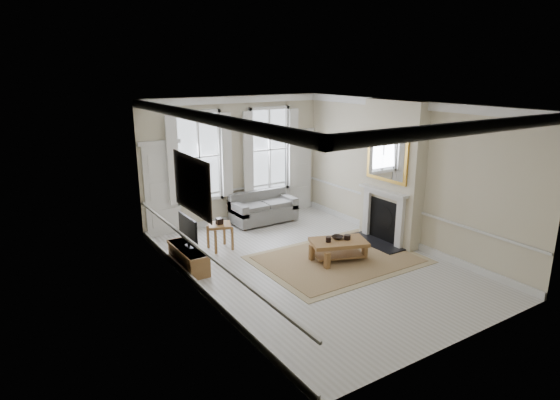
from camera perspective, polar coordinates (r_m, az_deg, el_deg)
floor at (r=10.21m, az=4.10°, el=-7.83°), size 7.20×7.20×0.00m
ceiling at (r=9.38m, az=4.51°, el=11.58°), size 7.20×7.20×0.00m
back_wall at (r=12.65m, az=-5.53°, el=4.85°), size 5.20×0.00×5.20m
left_wall at (r=8.41m, az=-10.05°, el=-0.90°), size 0.00×7.20×7.20m
right_wall at (r=11.37m, az=14.88°, el=3.16°), size 0.00×7.20×7.20m
window_left at (r=12.13m, az=-9.88°, el=5.19°), size 1.26×0.20×2.20m
window_right at (r=13.07m, az=-1.34°, el=6.16°), size 1.26×0.20×2.20m
door_left at (r=11.96m, az=-14.14°, el=1.11°), size 0.90×0.08×2.30m
door_right at (r=13.76m, az=2.23°, el=3.46°), size 0.90×0.08×2.30m
painting at (r=8.60m, az=-10.70°, el=1.86°), size 0.05×1.66×1.06m
chimney_breast at (r=11.38m, az=13.54°, el=3.26°), size 0.35×1.70×3.38m
hearth at (r=11.56m, az=11.53°, el=-5.10°), size 0.55×1.50×0.05m
fireplace at (r=11.46m, az=12.44°, el=-1.59°), size 0.21×1.45×1.33m
mirror at (r=11.16m, az=12.88°, el=4.89°), size 0.06×1.26×1.06m
sofa at (r=12.81m, az=-2.16°, el=-1.16°), size 1.75×0.85×0.84m
side_table at (r=10.93m, az=-7.36°, el=-3.48°), size 0.65×0.65×0.61m
rug at (r=10.49m, az=7.09°, el=-7.17°), size 3.50×2.60×0.02m
coffee_table at (r=10.35m, az=7.15°, el=-5.34°), size 1.38×1.09×0.45m
ceramic_pot_a at (r=10.19m, az=5.91°, el=-4.81°), size 0.12×0.12×0.12m
ceramic_pot_b at (r=10.39m, az=8.21°, el=-4.51°), size 0.14×0.14×0.10m
bowl at (r=10.41m, az=7.04°, el=-4.54°), size 0.32×0.32×0.06m
tv_stand at (r=10.09m, az=-11.07°, el=-6.95°), size 0.42×1.31×0.47m
tv at (r=9.87m, az=-11.14°, el=-3.56°), size 0.08×0.90×0.68m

